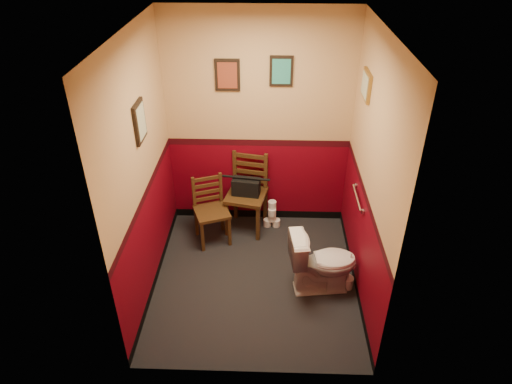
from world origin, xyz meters
TOP-DOWN VIEW (x-y plane):
  - floor at (0.00, 0.00)m, footprint 2.20×2.40m
  - ceiling at (0.00, 0.00)m, footprint 2.20×2.40m
  - wall_back at (0.00, 1.20)m, footprint 2.20×0.00m
  - wall_front at (0.00, -1.20)m, footprint 2.20×0.00m
  - wall_left at (-1.10, 0.00)m, footprint 0.00×2.40m
  - wall_right at (1.10, 0.00)m, footprint 0.00×2.40m
  - grab_bar at (1.07, 0.25)m, footprint 0.05×0.56m
  - framed_print_back_a at (-0.35, 1.18)m, footprint 0.28×0.04m
  - framed_print_back_b at (0.25, 1.18)m, footprint 0.26×0.04m
  - framed_print_left at (-1.08, 0.10)m, footprint 0.04×0.30m
  - framed_print_right at (1.08, 0.60)m, footprint 0.04×0.34m
  - toilet at (0.72, -0.10)m, footprint 0.77×0.49m
  - toilet_brush at (1.01, -0.09)m, footprint 0.13×0.13m
  - chair_left at (-0.56, 0.73)m, footprint 0.50×0.50m
  - chair_right at (-0.14, 1.00)m, footprint 0.55×0.55m
  - handbag at (-0.14, 0.95)m, footprint 0.36×0.22m
  - tp_stack at (0.18, 1.00)m, footprint 0.22×0.13m

SIDE VIEW (x-z plane):
  - floor at x=0.00m, z-range 0.00..0.00m
  - toilet_brush at x=1.01m, z-range -0.16..0.32m
  - tp_stack at x=0.18m, z-range -0.03..0.35m
  - toilet at x=0.72m, z-range 0.00..0.71m
  - chair_left at x=-0.56m, z-range 0.00..0.84m
  - chair_right at x=-0.14m, z-range 0.00..1.00m
  - handbag at x=-0.14m, z-range 0.51..0.75m
  - grab_bar at x=1.07m, z-range 0.92..0.98m
  - wall_back at x=0.00m, z-range 0.00..2.70m
  - wall_front at x=0.00m, z-range 0.00..2.70m
  - wall_left at x=-1.10m, z-range 0.00..2.70m
  - wall_right at x=1.10m, z-range 0.00..2.70m
  - framed_print_left at x=-1.08m, z-range 1.66..2.04m
  - framed_print_back_a at x=-0.35m, z-range 1.77..2.13m
  - framed_print_back_b at x=0.25m, z-range 1.83..2.17m
  - framed_print_right at x=1.08m, z-range 1.91..2.19m
  - ceiling at x=0.00m, z-range 2.70..2.70m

